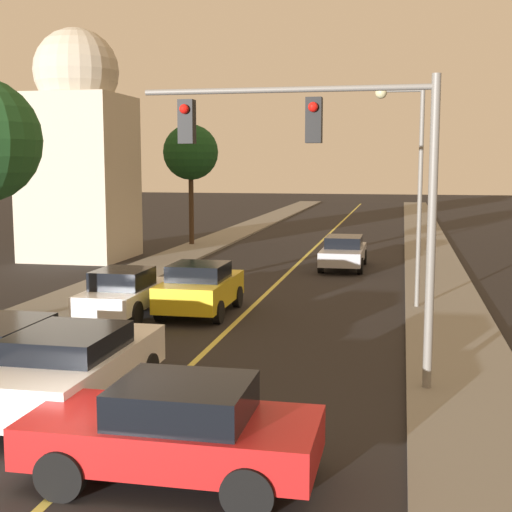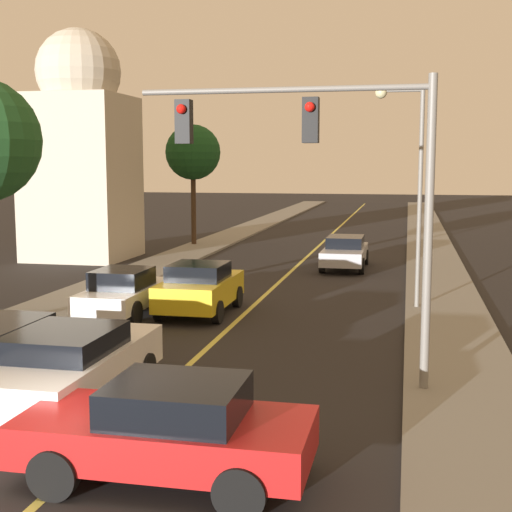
{
  "view_description": "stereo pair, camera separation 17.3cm",
  "coord_description": "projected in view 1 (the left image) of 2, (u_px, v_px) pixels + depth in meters",
  "views": [
    {
      "loc": [
        4.67,
        -8.97,
        4.62
      ],
      "look_at": [
        0.0,
        13.76,
        1.6
      ],
      "focal_mm": 50.0,
      "sensor_mm": 36.0,
      "label": 1
    },
    {
      "loc": [
        4.84,
        -8.94,
        4.62
      ],
      "look_at": [
        0.0,
        13.76,
        1.6
      ],
      "focal_mm": 50.0,
      "sensor_mm": 36.0,
      "label": 2
    }
  ],
  "objects": [
    {
      "name": "traffic_signal_mast",
      "position": [
        334.0,
        163.0,
        14.24
      ],
      "size": [
        5.97,
        0.42,
        6.22
      ],
      "color": "slate",
      "rests_on": "ground"
    },
    {
      "name": "sidewalk_right",
      "position": [
        425.0,
        238.0,
        43.99
      ],
      "size": [
        2.5,
        80.0,
        0.12
      ],
      "color": "gray",
      "rests_on": "ground"
    },
    {
      "name": "domed_building_left",
      "position": [
        79.0,
        148.0,
        34.2
      ],
      "size": [
        4.57,
        4.57,
        10.96
      ],
      "color": "#BCB29E",
      "rests_on": "ground"
    },
    {
      "name": "streetlamp_right",
      "position": [
        409.0,
        167.0,
        22.11
      ],
      "size": [
        1.51,
        0.36,
        6.87
      ],
      "color": "slate",
      "rests_on": "ground"
    },
    {
      "name": "car_outer_lane_front",
      "position": [
        3.0,
        351.0,
        15.0
      ],
      "size": [
        1.9,
        5.03,
        1.36
      ],
      "color": "black",
      "rests_on": "ground"
    },
    {
      "name": "car_outer_lane_second",
      "position": [
        124.0,
        292.0,
        21.5
      ],
      "size": [
        1.84,
        4.0,
        1.48
      ],
      "color": "white",
      "rests_on": "ground"
    },
    {
      "name": "car_near_lane_front",
      "position": [
        73.0,
        366.0,
        13.46
      ],
      "size": [
        2.12,
        4.79,
        1.54
      ],
      "color": "white",
      "rests_on": "ground"
    },
    {
      "name": "road_surface",
      "position": [
        326.0,
        237.0,
        45.21
      ],
      "size": [
        9.7,
        80.0,
        0.01
      ],
      "color": "black",
      "rests_on": "ground"
    },
    {
      "name": "car_crossing_right",
      "position": [
        175.0,
        429.0,
        10.35
      ],
      "size": [
        4.26,
        2.03,
        1.5
      ],
      "rotation": [
        0.0,
        0.0,
        1.57
      ],
      "color": "red",
      "rests_on": "ground"
    },
    {
      "name": "car_far_oncoming",
      "position": [
        344.0,
        252.0,
        31.44
      ],
      "size": [
        1.89,
        4.7,
        1.43
      ],
      "rotation": [
        0.0,
        0.0,
        3.14
      ],
      "color": "#A5A8B2",
      "rests_on": "ground"
    },
    {
      "name": "car_near_lane_second",
      "position": [
        200.0,
        288.0,
        21.9
      ],
      "size": [
        1.99,
        3.97,
        1.6
      ],
      "color": "gold",
      "rests_on": "ground"
    },
    {
      "name": "sidewalk_left",
      "position": [
        233.0,
        234.0,
        46.42
      ],
      "size": [
        2.5,
        80.0,
        0.12
      ],
      "color": "gray",
      "rests_on": "ground"
    },
    {
      "name": "ground_plane",
      "position": [
        64.0,
        487.0,
        10.25
      ],
      "size": [
        200.0,
        200.0,
        0.0
      ],
      "primitive_type": "plane",
      "color": "black"
    },
    {
      "name": "tree_left_far",
      "position": [
        191.0,
        153.0,
        39.43
      ],
      "size": [
        3.06,
        3.06,
        6.64
      ],
      "color": "#3D2B1C",
      "rests_on": "ground"
    }
  ]
}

